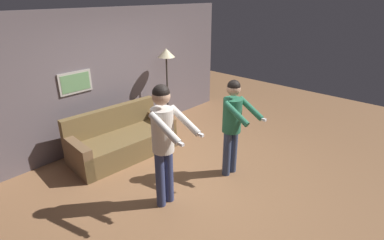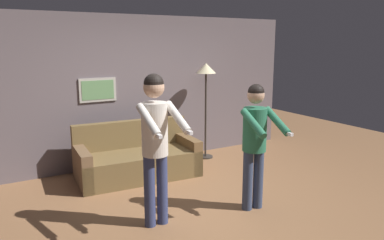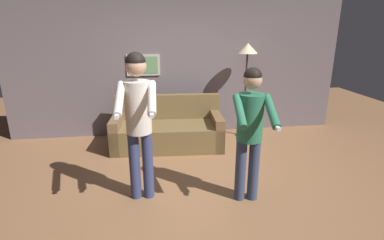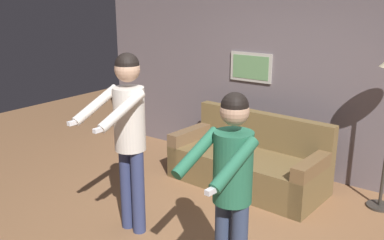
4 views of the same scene
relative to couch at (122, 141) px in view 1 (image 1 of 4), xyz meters
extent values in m
plane|color=#8C613F|center=(0.27, -1.52, -0.28)|extent=(12.00, 12.00, 0.00)
cube|color=#675C61|center=(0.27, 0.74, 1.02)|extent=(6.40, 0.06, 2.60)
cube|color=#B7B2A8|center=(-0.39, 0.69, 1.08)|extent=(0.62, 0.02, 0.40)
cube|color=#63915C|center=(-0.39, 0.68, 1.08)|extent=(0.54, 0.01, 0.32)
cube|color=brown|center=(0.00, -0.04, -0.07)|extent=(1.95, 0.97, 0.42)
cube|color=brown|center=(0.02, 0.31, 0.37)|extent=(1.91, 0.27, 0.45)
cube|color=brown|center=(-0.87, 0.01, 0.01)|extent=(0.22, 0.86, 0.58)
cube|color=brown|center=(0.87, -0.10, 0.01)|extent=(0.22, 0.86, 0.58)
cylinder|color=#332D28|center=(1.50, 0.32, -0.27)|extent=(0.28, 0.28, 0.02)
cylinder|color=#332D28|center=(1.50, 0.32, 0.53)|extent=(0.04, 0.04, 1.56)
cone|color=#F9EAB7|center=(1.50, 0.32, 1.40)|extent=(0.37, 0.37, 0.18)
cylinder|color=navy|center=(-0.51, -1.63, 0.15)|extent=(0.13, 0.13, 0.86)
cylinder|color=navy|center=(-0.35, -1.64, 0.15)|extent=(0.13, 0.13, 0.86)
cylinder|color=silver|center=(-0.43, -1.64, 0.89)|extent=(0.30, 0.30, 0.61)
sphere|color=tan|center=(-0.43, -1.64, 1.36)|extent=(0.24, 0.24, 0.24)
sphere|color=black|center=(-0.43, -1.64, 1.41)|extent=(0.23, 0.23, 0.23)
cylinder|color=silver|center=(-0.60, -1.88, 1.05)|extent=(0.11, 0.53, 0.30)
cube|color=white|center=(-0.61, -2.12, 0.94)|extent=(0.04, 0.15, 0.04)
cylinder|color=silver|center=(-0.26, -1.89, 1.05)|extent=(0.11, 0.53, 0.30)
cube|color=white|center=(-0.27, -2.13, 0.94)|extent=(0.04, 0.15, 0.04)
cylinder|color=#33405E|center=(0.77, -1.85, 0.11)|extent=(0.13, 0.13, 0.78)
cylinder|color=#33405E|center=(0.93, -1.87, 0.11)|extent=(0.13, 0.13, 0.78)
cylinder|color=#286B4C|center=(0.85, -1.86, 0.78)|extent=(0.30, 0.30, 0.55)
sphere|color=tan|center=(0.85, -1.86, 1.22)|extent=(0.22, 0.22, 0.22)
sphere|color=black|center=(0.85, -1.86, 1.25)|extent=(0.20, 0.20, 0.20)
cylinder|color=#286B4C|center=(0.65, -2.06, 0.92)|extent=(0.14, 0.48, 0.30)
cylinder|color=#286B4C|center=(0.99, -2.10, 0.92)|extent=(0.14, 0.48, 0.30)
cube|color=white|center=(0.97, -2.31, 0.81)|extent=(0.06, 0.15, 0.04)
camera|label=1|loc=(-2.81, -4.33, 2.57)|focal=28.00mm
camera|label=2|loc=(-2.14, -5.42, 1.85)|focal=35.00mm
camera|label=3|loc=(-0.28, -5.02, 1.79)|focal=28.00mm
camera|label=4|loc=(2.33, -4.45, 2.01)|focal=40.00mm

